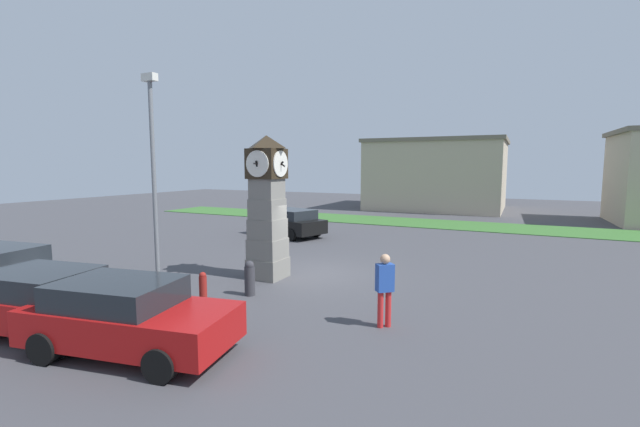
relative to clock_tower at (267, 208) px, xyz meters
name	(u,v)px	position (x,y,z in m)	size (l,w,h in m)	color
ground_plane	(312,273)	(1.06, 1.21, -2.40)	(82.23, 82.23, 0.00)	#424247
clock_tower	(267,208)	(0.00, 0.00, 0.00)	(1.41, 1.44, 4.83)	gray
bollard_near_tower	(250,278)	(0.63, -1.94, -1.87)	(0.31, 0.31, 1.04)	#333338
bollard_mid_row	(203,289)	(0.07, -3.31, -1.92)	(0.21, 0.21, 0.95)	maroon
car_navy_sedan	(0,276)	(-5.04, -5.68, -1.59)	(4.75, 2.32, 1.61)	silver
car_near_tower	(48,301)	(-1.84, -6.32, -1.66)	(4.36, 2.64, 1.44)	#A51111
car_by_building	(128,316)	(0.72, -6.25, -1.63)	(4.49, 2.63, 1.50)	#A51111
car_end_of_row	(288,222)	(-3.82, 7.83, -1.64)	(4.68, 3.13, 1.48)	black
pedestrian_crossing_lot	(385,285)	(4.98, -2.57, -1.38)	(0.46, 0.44, 1.77)	red
street_lamp_near_road	(153,165)	(-3.01, -2.03, 1.46)	(0.50, 0.24, 6.71)	slate
warehouse_blue_far	(438,174)	(0.35, 26.94, 0.64)	(11.52, 10.30, 6.07)	#B7A88E
grass_verge_far	(478,226)	(5.03, 16.29, -2.38)	(49.34, 4.51, 0.04)	#386B2D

